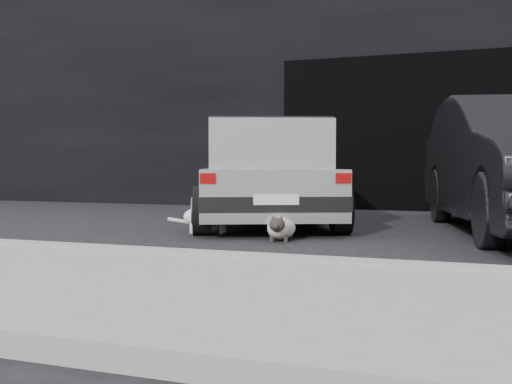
% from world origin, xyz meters
% --- Properties ---
extents(ground, '(80.00, 80.00, 0.00)m').
position_xyz_m(ground, '(0.00, 0.00, 0.00)').
color(ground, black).
rests_on(ground, ground).
extents(building_facade, '(34.00, 4.00, 5.00)m').
position_xyz_m(building_facade, '(1.00, 6.00, 2.50)').
color(building_facade, black).
rests_on(building_facade, ground).
extents(garage_opening, '(4.00, 0.10, 2.60)m').
position_xyz_m(garage_opening, '(1.00, 3.99, 1.30)').
color(garage_opening, black).
rests_on(garage_opening, ground).
extents(curb, '(18.00, 0.25, 0.12)m').
position_xyz_m(curb, '(1.00, -2.60, 0.06)').
color(curb, gray).
rests_on(curb, ground).
extents(sidewalk, '(18.00, 2.20, 0.11)m').
position_xyz_m(sidewalk, '(1.00, -3.80, 0.06)').
color(sidewalk, gray).
rests_on(sidewalk, ground).
extents(silver_hatchback, '(2.90, 3.86, 1.30)m').
position_xyz_m(silver_hatchback, '(-0.21, 0.78, 0.71)').
color(silver_hatchback, '#AAACAE').
rests_on(silver_hatchback, ground).
extents(cat_siamese, '(0.37, 0.82, 0.29)m').
position_xyz_m(cat_siamese, '(0.55, -0.78, 0.13)').
color(cat_siamese, beige).
rests_on(cat_siamese, ground).
extents(cat_white, '(0.84, 0.38, 0.40)m').
position_xyz_m(cat_white, '(-0.42, -0.37, 0.19)').
color(cat_white, white).
rests_on(cat_white, ground).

